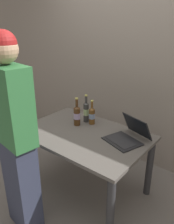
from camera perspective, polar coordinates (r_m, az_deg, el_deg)
name	(u,v)px	position (r m, az deg, el deg)	size (l,w,h in m)	color
ground_plane	(85,188)	(2.76, -0.63, -18.70)	(8.00, 8.00, 0.00)	slate
desk	(84,143)	(2.41, -0.69, -7.82)	(1.30, 0.88, 0.71)	#56514C
laptop	(128,135)	(2.24, 10.27, -5.83)	(0.43, 0.45, 0.23)	black
beer_bottle_amber	(92,115)	(2.53, 1.25, -0.82)	(0.07, 0.07, 0.28)	brown
beer_bottle_brown	(86,111)	(2.57, -0.23, 0.19)	(0.06, 0.06, 0.32)	#333333
beer_bottle_dark	(77,115)	(2.49, -2.56, -0.76)	(0.07, 0.07, 0.32)	#472B14
person_figure	(16,138)	(1.94, -17.60, -6.36)	(0.41, 0.31, 1.75)	#2D3347
back_wall	(134,64)	(2.96, 11.76, 11.91)	(6.00, 0.10, 2.60)	gray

